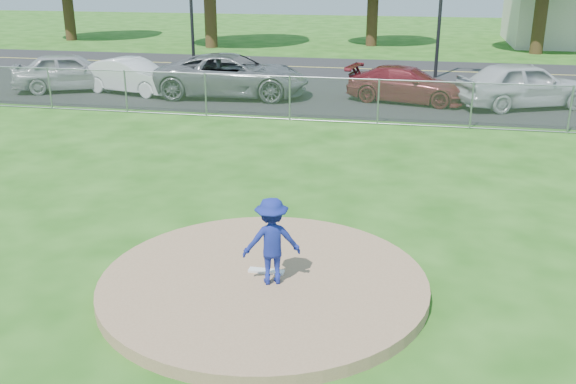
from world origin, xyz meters
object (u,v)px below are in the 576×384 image
(pitcher, at_px, (272,241))
(parked_car_white, at_px, (132,76))
(parked_car_darkred, at_px, (407,84))
(parked_car_silver, at_px, (71,72))
(traffic_cone, at_px, (222,87))
(parked_car_gray, at_px, (233,75))
(traffic_signal_left, at_px, (195,1))
(parked_car_pearl, at_px, (524,85))

(pitcher, height_order, parked_car_white, pitcher)
(parked_car_darkred, bearing_deg, parked_car_silver, 104.01)
(parked_car_silver, relative_size, parked_car_darkred, 1.00)
(traffic_cone, relative_size, parked_car_darkred, 0.17)
(pitcher, bearing_deg, parked_car_white, -78.96)
(parked_car_white, bearing_deg, parked_car_gray, -72.94)
(parked_car_white, bearing_deg, parked_car_darkred, -72.89)
(traffic_signal_left, height_order, parked_car_pearl, traffic_signal_left)
(parked_car_gray, bearing_deg, parked_car_pearl, -94.12)
(pitcher, xyz_separation_m, parked_car_pearl, (5.92, 15.88, -0.06))
(pitcher, distance_m, traffic_cone, 16.54)
(traffic_signal_left, bearing_deg, parked_car_white, -95.22)
(parked_car_gray, bearing_deg, parked_car_silver, 86.44)
(traffic_cone, xyz_separation_m, parked_car_white, (-3.89, 0.05, 0.31))
(parked_car_silver, xyz_separation_m, parked_car_darkred, (13.95, 0.43, -0.12))
(pitcher, distance_m, parked_car_gray, 16.61)
(parked_car_gray, relative_size, parked_car_pearl, 1.22)
(traffic_signal_left, relative_size, pitcher, 3.88)
(pitcher, relative_size, parked_car_gray, 0.24)
(traffic_cone, distance_m, parked_car_pearl, 11.58)
(traffic_cone, bearing_deg, parked_car_white, 179.24)
(traffic_signal_left, distance_m, pitcher, 23.97)
(parked_car_silver, height_order, parked_car_darkred, parked_car_silver)
(parked_car_pearl, bearing_deg, parked_car_gray, 66.79)
(traffic_cone, relative_size, parked_car_silver, 0.17)
(traffic_cone, distance_m, parked_car_silver, 6.67)
(pitcher, xyz_separation_m, traffic_cone, (-5.64, 15.54, -0.52))
(parked_car_gray, height_order, parked_car_darkred, parked_car_gray)
(traffic_signal_left, xyz_separation_m, traffic_cone, (3.30, -6.57, -2.96))
(traffic_cone, relative_size, parked_car_pearl, 0.16)
(traffic_signal_left, height_order, parked_car_darkred, traffic_signal_left)
(traffic_signal_left, relative_size, parked_car_gray, 0.92)
(parked_car_silver, bearing_deg, traffic_signal_left, -51.79)
(parked_car_white, distance_m, parked_car_pearl, 15.46)
(traffic_signal_left, distance_m, parked_car_gray, 7.76)
(traffic_cone, xyz_separation_m, parked_car_gray, (0.39, 0.22, 0.45))
(pitcher, bearing_deg, parked_car_darkred, -116.29)
(traffic_signal_left, bearing_deg, parked_car_gray, -59.90)
(traffic_signal_left, xyz_separation_m, parked_car_gray, (3.68, -6.35, -2.51))
(traffic_signal_left, relative_size, parked_car_silver, 1.20)
(parked_car_white, relative_size, parked_car_pearl, 0.86)
(parked_car_gray, xyz_separation_m, parked_car_darkred, (6.91, 0.28, -0.17))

